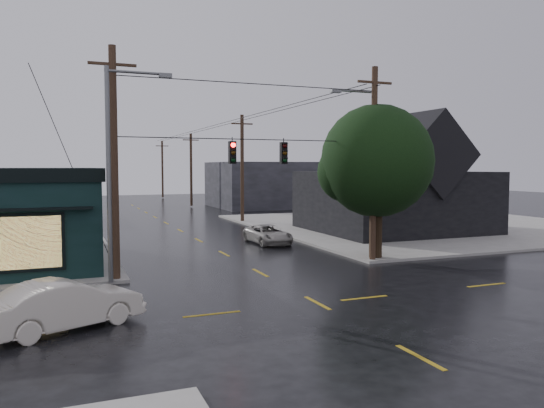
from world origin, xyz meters
name	(u,v)px	position (x,y,z in m)	size (l,w,h in m)	color
ground_plane	(317,303)	(0.00, 0.00, 0.00)	(160.00, 160.00, 0.00)	black
sidewalk_ne	(421,224)	(20.00, 20.00, 0.07)	(28.00, 28.00, 0.15)	gray
ne_building	(393,174)	(15.00, 17.00, 4.47)	(12.60, 11.60, 8.75)	black
corner_tree	(377,161)	(7.00, 7.00, 5.30)	(6.01, 6.01, 8.18)	black
utility_pole_nw	(117,282)	(-6.50, 6.50, 0.00)	(2.00, 0.32, 10.15)	black
utility_pole_ne	(372,262)	(6.50, 6.50, 0.00)	(2.00, 0.32, 10.15)	black
utility_pole_far_a	(242,222)	(6.50, 28.00, 0.00)	(2.00, 0.32, 9.65)	black
utility_pole_far_b	(191,207)	(6.50, 48.00, 0.00)	(2.00, 0.32, 9.15)	black
utility_pole_far_c	(163,198)	(6.50, 68.00, 0.00)	(2.00, 0.32, 9.15)	black
span_signal_assembly	(258,152)	(0.10, 6.50, 5.70)	(13.00, 0.48, 1.23)	black
streetlight_nw	(111,286)	(-6.80, 5.80, 0.00)	(5.40, 0.30, 9.15)	slate
streetlight_ne	(373,259)	(7.00, 7.20, 0.00)	(5.40, 0.30, 9.15)	slate
bg_building_west	(2,196)	(-14.00, 40.00, 2.20)	(12.00, 10.00, 4.40)	#352C27
bg_building_east	(271,184)	(16.00, 45.00, 2.80)	(14.00, 12.00, 5.60)	black
sedan_cream	(66,304)	(-8.61, 0.08, 0.77)	(1.63, 4.68, 1.54)	beige
suv_silver	(268,234)	(3.81, 14.74, 0.62)	(2.05, 4.44, 1.23)	gray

